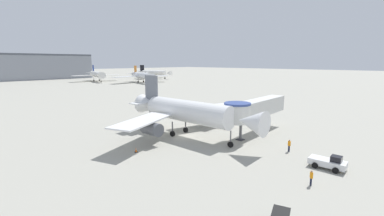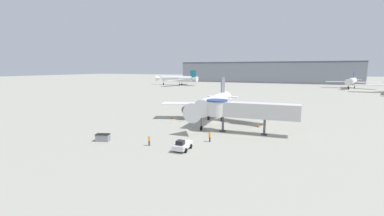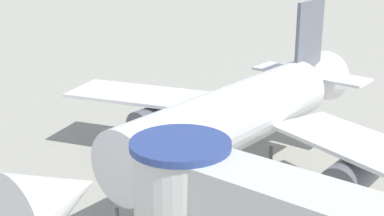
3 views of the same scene
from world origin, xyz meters
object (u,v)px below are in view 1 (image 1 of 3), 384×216
object	(u,v)px
ground_crew_marshaller	(311,177)
background_jet_orange_tail	(142,75)
main_airplane	(185,112)
traffic_cone_port_wing	(136,150)
background_jet_blue_tail	(97,74)
jet_bridge	(254,109)
pushback_tug_white	(328,162)
background_jet_black_tail	(153,73)
ground_crew_wing_walker	(289,145)
traffic_cone_starboard_wing	(230,125)

from	to	relation	value
ground_crew_marshaller	background_jet_orange_tail	world-z (taller)	background_jet_orange_tail
main_airplane	traffic_cone_port_wing	xyz separation A→B (m)	(-10.32, -0.70, -3.86)
main_airplane	background_jet_blue_tail	bearing A→B (deg)	67.34
jet_bridge	pushback_tug_white	bearing A→B (deg)	-117.39
background_jet_orange_tail	traffic_cone_port_wing	bearing A→B (deg)	-110.26
jet_bridge	ground_crew_marshaller	size ratio (longest dim) A/B	10.44
jet_bridge	traffic_cone_port_wing	world-z (taller)	jet_bridge
background_jet_black_tail	ground_crew_wing_walker	bearing A→B (deg)	-134.43
jet_bridge	traffic_cone_starboard_wing	world-z (taller)	jet_bridge
ground_crew_wing_walker	background_jet_orange_tail	xyz separation A→B (m)	(54.26, 113.22, 3.36)
jet_bridge	background_jet_black_tail	world-z (taller)	background_jet_black_tail
background_jet_black_tail	background_jet_blue_tail	distance (m)	42.47
background_jet_black_tail	traffic_cone_port_wing	bearing A→B (deg)	-141.88
pushback_tug_white	traffic_cone_starboard_wing	bearing A→B (deg)	64.48
main_airplane	traffic_cone_port_wing	distance (m)	11.04
main_airplane	ground_crew_wing_walker	bearing A→B (deg)	-76.39
traffic_cone_starboard_wing	traffic_cone_port_wing	bearing A→B (deg)	177.70
traffic_cone_starboard_wing	ground_crew_marshaller	xyz separation A→B (m)	(-13.90, -20.20, 0.59)
jet_bridge	background_jet_blue_tail	world-z (taller)	background_jet_blue_tail
pushback_tug_white	ground_crew_marshaller	world-z (taller)	pushback_tug_white
ground_crew_wing_walker	background_jet_orange_tail	distance (m)	125.59
ground_crew_marshaller	background_jet_black_tail	size ratio (longest dim) A/B	0.05
traffic_cone_port_wing	background_jet_orange_tail	distance (m)	120.14
ground_crew_marshaller	background_jet_orange_tail	distance (m)	134.51
traffic_cone_port_wing	traffic_cone_starboard_wing	xyz separation A→B (m)	(20.77, -0.83, 0.03)
jet_bridge	traffic_cone_starboard_wing	distance (m)	7.63
traffic_cone_starboard_wing	background_jet_blue_tail	xyz separation A→B (m)	(35.00, 128.31, 4.12)
traffic_cone_starboard_wing	background_jet_black_tail	xyz separation A→B (m)	(77.42, 126.14, 3.97)
ground_crew_wing_walker	background_jet_orange_tail	bearing A→B (deg)	179.58
main_airplane	background_jet_orange_tail	xyz separation A→B (m)	(58.96, 97.37, 0.19)
jet_bridge	traffic_cone_starboard_wing	xyz separation A→B (m)	(1.80, 6.14, -4.16)
main_airplane	pushback_tug_white	distance (m)	22.02
traffic_cone_starboard_wing	background_jet_blue_tail	distance (m)	133.07
traffic_cone_starboard_wing	main_airplane	bearing A→B (deg)	171.66
main_airplane	traffic_cone_starboard_wing	world-z (taller)	main_airplane
background_jet_orange_tail	background_jet_blue_tail	bearing A→B (deg)	129.65
pushback_tug_white	traffic_cone_port_wing	bearing A→B (deg)	117.64
background_jet_black_tail	ground_crew_marshaller	bearing A→B (deg)	-135.76
pushback_tug_white	traffic_cone_starboard_wing	size ratio (longest dim) A/B	5.44
pushback_tug_white	background_jet_orange_tail	world-z (taller)	background_jet_orange_tail
ground_crew_wing_walker	background_jet_black_tail	xyz separation A→B (m)	(83.17, 140.46, 3.31)
jet_bridge	pushback_tug_white	world-z (taller)	jet_bridge
ground_crew_wing_walker	main_airplane	bearing A→B (deg)	-138.27
traffic_cone_starboard_wing	background_jet_orange_tail	world-z (taller)	background_jet_orange_tail
jet_bridge	background_jet_black_tail	bearing A→B (deg)	55.99
ground_crew_marshaller	background_jet_blue_tail	bearing A→B (deg)	-155.09
pushback_tug_white	background_jet_black_tail	size ratio (longest dim) A/B	0.13
ground_crew_wing_walker	background_jet_blue_tail	distance (m)	148.38
ground_crew_marshaller	background_jet_blue_tail	size ratio (longest dim) A/B	0.06
jet_bridge	traffic_cone_port_wing	xyz separation A→B (m)	(-18.97, 6.98, -4.19)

